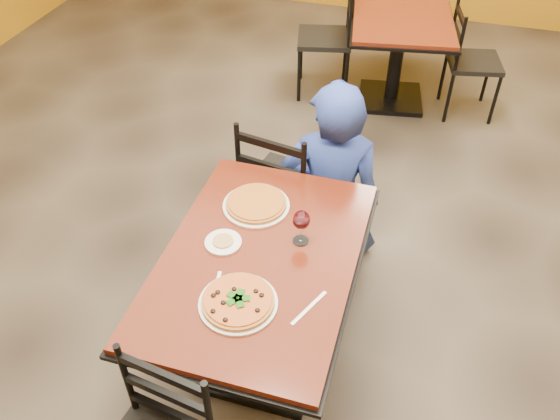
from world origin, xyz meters
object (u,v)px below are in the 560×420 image
(pizza_main, at_px, (238,301))
(pizza_far, at_px, (256,203))
(diner, at_px, (332,174))
(table_main, at_px, (261,287))
(chair_second_right, at_px, (474,63))
(plate_far, at_px, (256,206))
(chair_main_far, at_px, (286,184))
(wine_glass, at_px, (301,226))
(plate_main, at_px, (238,303))
(table_second, at_px, (399,37))
(side_plate, at_px, (223,242))
(chair_second_left, at_px, (324,39))

(pizza_main, relative_size, pizza_far, 1.01)
(diner, bearing_deg, table_main, 71.41)
(chair_second_right, distance_m, plate_far, 2.60)
(chair_main_far, relative_size, wine_glass, 5.11)
(plate_main, bearing_deg, pizza_far, 101.26)
(table_second, height_order, side_plate, side_plate)
(chair_main_far, xyz_separation_m, chair_second_right, (0.96, 1.86, -0.03))
(plate_main, bearing_deg, chair_main_far, 96.31)
(chair_second_right, height_order, plate_far, chair_second_right)
(plate_far, bearing_deg, pizza_main, -78.74)
(table_second, xyz_separation_m, pizza_far, (-0.37, -2.40, 0.22))
(chair_second_right, height_order, wine_glass, wine_glass)
(chair_second_left, relative_size, diner, 0.82)
(chair_second_right, xyz_separation_m, wine_glass, (-0.70, -2.56, 0.41))
(wine_glass, bearing_deg, plate_far, 147.86)
(chair_main_far, height_order, diner, diner)
(table_main, relative_size, plate_far, 3.97)
(table_main, height_order, chair_main_far, chair_main_far)
(table_second, bearing_deg, diner, -93.84)
(plate_far, xyz_separation_m, side_plate, (-0.06, -0.27, 0.00))
(chair_second_left, relative_size, plate_main, 2.99)
(chair_main_far, relative_size, side_plate, 5.75)
(table_main, relative_size, side_plate, 7.69)
(plate_far, bearing_deg, chair_main_far, 90.99)
(table_second, height_order, pizza_main, pizza_main)
(table_second, height_order, diner, diner)
(chair_second_right, distance_m, diner, 1.97)
(wine_glass, bearing_deg, side_plate, -161.14)
(chair_main_far, distance_m, pizza_far, 0.62)
(table_second, relative_size, pizza_far, 4.37)
(chair_second_left, distance_m, wine_glass, 2.63)
(table_main, xyz_separation_m, table_second, (0.25, 2.70, -0.01))
(table_main, relative_size, pizza_main, 4.33)
(diner, height_order, pizza_far, diner)
(chair_main_far, distance_m, plate_far, 0.61)
(table_main, bearing_deg, diner, 81.55)
(side_plate, bearing_deg, table_main, -10.28)
(chair_main_far, xyz_separation_m, pizza_far, (0.01, -0.54, 0.31))
(side_plate, xyz_separation_m, wine_glass, (0.32, 0.11, 0.08))
(chair_main_far, xyz_separation_m, chair_second_left, (-0.21, 1.86, 0.00))
(table_main, xyz_separation_m, plate_far, (-0.11, 0.30, 0.20))
(plate_main, bearing_deg, chair_second_left, 96.46)
(plate_main, relative_size, side_plate, 1.94)
(chair_second_right, relative_size, plate_main, 2.75)
(table_main, xyz_separation_m, chair_main_far, (-0.12, 0.84, -0.10))
(pizza_main, height_order, pizza_far, same)
(plate_far, relative_size, pizza_far, 1.11)
(plate_far, xyz_separation_m, pizza_far, (-0.00, -0.00, 0.02))
(pizza_main, xyz_separation_m, wine_glass, (0.14, 0.41, 0.07))
(chair_main_far, bearing_deg, table_second, -91.16)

